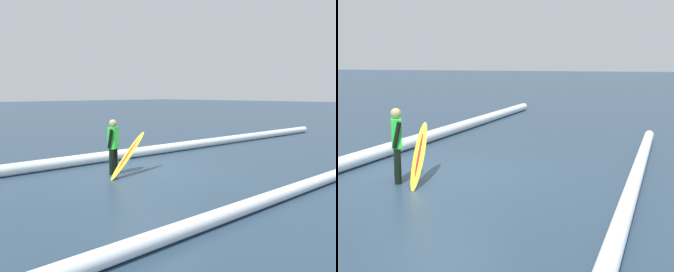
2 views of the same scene
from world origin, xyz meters
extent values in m
plane|color=#263B4F|center=(0.00, 0.00, 0.00)|extent=(182.59, 182.59, 0.00)
cylinder|color=black|center=(0.85, -0.61, 0.36)|extent=(0.14, 0.14, 0.72)
cylinder|color=black|center=(1.09, -0.46, 0.36)|extent=(0.14, 0.14, 0.72)
cube|color=#2DD83F|center=(0.97, -0.53, 1.03)|extent=(0.39, 0.35, 0.61)
sphere|color=tan|center=(0.97, -0.53, 1.44)|extent=(0.22, 0.22, 0.22)
cylinder|color=black|center=(0.78, -0.65, 1.03)|extent=(0.09, 0.10, 0.54)
cylinder|color=black|center=(1.15, -0.42, 1.03)|extent=(0.09, 0.22, 0.54)
ellipsoid|color=yellow|center=(0.73, -0.15, 0.57)|extent=(1.67, 0.70, 1.18)
ellipsoid|color=red|center=(0.73, -0.15, 0.57)|extent=(1.32, 0.47, 0.95)
cylinder|color=white|center=(-2.81, -2.12, 0.17)|extent=(21.89, 1.18, 0.34)
cylinder|color=white|center=(1.53, 4.13, 0.14)|extent=(15.60, 0.82, 0.28)
camera|label=1|loc=(7.35, 7.91, 2.28)|focal=40.14mm
camera|label=2|loc=(9.74, 4.46, 2.53)|focal=52.11mm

